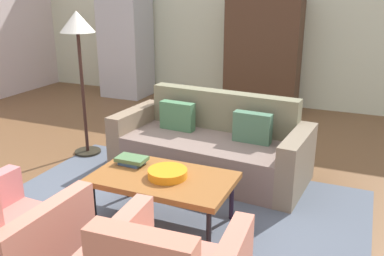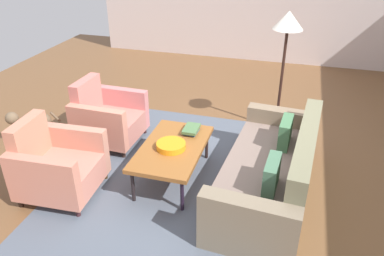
{
  "view_description": "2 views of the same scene",
  "coord_description": "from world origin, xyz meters",
  "views": [
    {
      "loc": [
        1.99,
        -3.45,
        1.97
      ],
      "look_at": [
        0.49,
        0.03,
        0.7
      ],
      "focal_mm": 39.35,
      "sensor_mm": 36.0,
      "label": 1
    },
    {
      "loc": [
        4.0,
        0.7,
        2.72
      ],
      "look_at": [
        0.41,
        -0.33,
        0.68
      ],
      "focal_mm": 35.43,
      "sensor_mm": 36.0,
      "label": 2
    }
  ],
  "objects": [
    {
      "name": "floor_lamp",
      "position": [
        -1.14,
        0.53,
        1.44
      ],
      "size": [
        0.4,
        0.4,
        1.72
      ],
      "color": "black",
      "rests_on": "ground"
    },
    {
      "name": "coffee_table",
      "position": [
        0.47,
        -0.55,
        0.4
      ],
      "size": [
        1.2,
        0.7,
        0.44
      ],
      "color": "black",
      "rests_on": "ground"
    },
    {
      "name": "fruit_bowl",
      "position": [
        0.52,
        -0.55,
        0.48
      ],
      "size": [
        0.34,
        0.34,
        0.07
      ],
      "primitive_type": "cylinder",
      "color": "orange",
      "rests_on": "coffee_table"
    },
    {
      "name": "area_rug",
      "position": [
        0.47,
        -0.5,
        0.0
      ],
      "size": [
        3.4,
        2.6,
        0.01
      ],
      "primitive_type": "cube",
      "color": "#545D6A",
      "rests_on": "ground"
    },
    {
      "name": "book_stack",
      "position": [
        0.1,
        -0.43,
        0.48
      ],
      "size": [
        0.27,
        0.18,
        0.07
      ],
      "color": "#345C89",
      "rests_on": "coffee_table"
    },
    {
      "name": "refrigerator",
      "position": [
        -2.24,
        3.3,
        0.93
      ],
      "size": [
        0.8,
        0.73,
        1.85
      ],
      "color": "#B7BABF",
      "rests_on": "ground"
    },
    {
      "name": "wall_back",
      "position": [
        0.0,
        3.75,
        1.4
      ],
      "size": [
        8.61,
        0.12,
        2.8
      ],
      "primitive_type": "cube",
      "color": "beige",
      "rests_on": "ground"
    },
    {
      "name": "cabinet",
      "position": [
        0.32,
        3.41,
        0.9
      ],
      "size": [
        1.2,
        0.51,
        1.8
      ],
      "color": "#4D3121",
      "rests_on": "ground"
    },
    {
      "name": "armchair_left",
      "position": [
        -0.13,
        -1.72,
        0.34
      ],
      "size": [
        0.82,
        0.82,
        0.88
      ],
      "rotation": [
        0.0,
        0.0,
        -0.03
      ],
      "color": "#341A19",
      "rests_on": "ground"
    },
    {
      "name": "ground_plane",
      "position": [
        0.0,
        0.0,
        0.0
      ],
      "size": [
        10.33,
        10.33,
        0.0
      ],
      "primitive_type": "plane",
      "color": "brown"
    },
    {
      "name": "couch",
      "position": [
        0.48,
        0.63,
        0.29
      ],
      "size": [
        2.16,
        1.06,
        0.86
      ],
      "rotation": [
        0.0,
        0.0,
        3.06
      ],
      "color": "#7D685E",
      "rests_on": "ground"
    }
  ]
}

